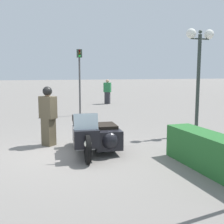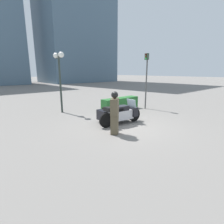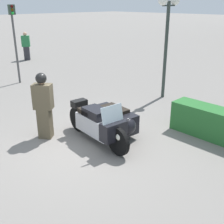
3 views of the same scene
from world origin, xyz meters
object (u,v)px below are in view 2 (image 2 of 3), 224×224
object	(u,v)px
police_motorcycle	(117,113)
hedge_bush_curbside	(120,104)
traffic_light_near	(146,73)
twin_lamp_post	(59,68)
officer_rider	(115,112)

from	to	relation	value
police_motorcycle	hedge_bush_curbside	xyz separation A→B (m)	(2.20, 2.04, -0.07)
hedge_bush_curbside	traffic_light_near	bearing A→B (deg)	-28.97
twin_lamp_post	traffic_light_near	world-z (taller)	traffic_light_near
officer_rider	hedge_bush_curbside	xyz separation A→B (m)	(3.40, 3.15, -0.52)
officer_rider	traffic_light_near	bearing A→B (deg)	76.27
hedge_bush_curbside	twin_lamp_post	size ratio (longest dim) A/B	0.78
twin_lamp_post	traffic_light_near	xyz separation A→B (m)	(4.80, -2.75, -0.36)
officer_rider	twin_lamp_post	size ratio (longest dim) A/B	0.49
police_motorcycle	twin_lamp_post	world-z (taller)	twin_lamp_post
officer_rider	traffic_light_near	distance (m)	5.64
police_motorcycle	hedge_bush_curbside	size ratio (longest dim) A/B	0.87
officer_rider	traffic_light_near	size ratio (longest dim) A/B	0.48
officer_rider	twin_lamp_post	bearing A→B (deg)	139.65
officer_rider	traffic_light_near	xyz separation A→B (m)	(4.94, 2.30, 1.45)
police_motorcycle	hedge_bush_curbside	bearing A→B (deg)	48.38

